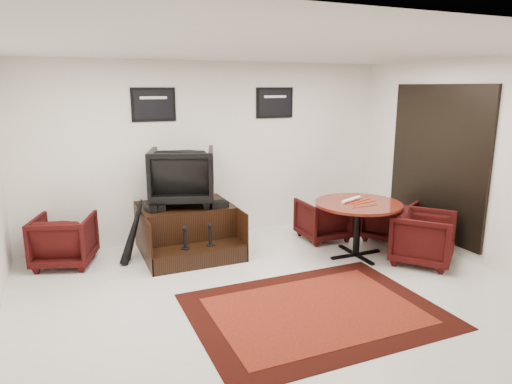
% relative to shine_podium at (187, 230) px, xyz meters
% --- Properties ---
extents(ground, '(6.00, 6.00, 0.00)m').
position_rel_shine_podium_xyz_m(ground, '(0.61, -1.91, -0.32)').
color(ground, silver).
rests_on(ground, ground).
extents(room_shell, '(6.02, 5.02, 2.81)m').
position_rel_shine_podium_xyz_m(room_shell, '(1.01, -1.79, 1.46)').
color(room_shell, white).
rests_on(room_shell, ground).
extents(area_rug, '(2.67, 2.00, 0.01)m').
position_rel_shine_podium_xyz_m(area_rug, '(0.80, -2.42, -0.31)').
color(area_rug, black).
rests_on(area_rug, ground).
extents(shine_podium, '(1.35, 1.39, 0.69)m').
position_rel_shine_podium_xyz_m(shine_podium, '(0.00, 0.00, 0.00)').
color(shine_podium, black).
rests_on(shine_podium, ground).
extents(shine_chair, '(1.14, 1.10, 0.94)m').
position_rel_shine_podium_xyz_m(shine_chair, '(-0.00, 0.14, 0.85)').
color(shine_chair, black).
rests_on(shine_chair, shine_podium).
extents(shoes_pair, '(0.26, 0.32, 0.11)m').
position_rel_shine_podium_xyz_m(shoes_pair, '(-0.47, -0.09, 0.43)').
color(shoes_pair, black).
rests_on(shoes_pair, shine_podium).
extents(polish_kit, '(0.26, 0.18, 0.09)m').
position_rel_shine_podium_xyz_m(polish_kit, '(0.42, -0.26, 0.42)').
color(polish_kit, black).
rests_on(polish_kit, shine_podium).
extents(umbrella_black, '(0.35, 0.13, 0.95)m').
position_rel_shine_podium_xyz_m(umbrella_black, '(-0.82, -0.23, 0.15)').
color(umbrella_black, black).
rests_on(umbrella_black, ground).
extents(umbrella_hooked, '(0.31, 0.12, 0.84)m').
position_rel_shine_podium_xyz_m(umbrella_hooked, '(-0.77, -0.06, 0.10)').
color(umbrella_hooked, black).
rests_on(umbrella_hooked, ground).
extents(armchair_side, '(0.93, 0.90, 0.77)m').
position_rel_shine_podium_xyz_m(armchair_side, '(-1.69, 0.12, 0.07)').
color(armchair_side, black).
rests_on(armchair_side, ground).
extents(meeting_table, '(1.23, 1.23, 0.80)m').
position_rel_shine_podium_xyz_m(meeting_table, '(2.21, -1.18, 0.39)').
color(meeting_table, '#4C0F0A').
rests_on(meeting_table, ground).
extents(table_chair_back, '(0.72, 0.67, 0.73)m').
position_rel_shine_podium_xyz_m(table_chair_back, '(2.16, -0.33, 0.04)').
color(table_chair_back, black).
rests_on(table_chair_back, ground).
extents(table_chair_window, '(0.93, 0.94, 0.72)m').
position_rel_shine_podium_xyz_m(table_chair_window, '(3.10, -0.80, 0.04)').
color(table_chair_window, black).
rests_on(table_chair_window, ground).
extents(table_chair_corner, '(1.07, 1.06, 0.80)m').
position_rel_shine_podium_xyz_m(table_chair_corner, '(2.90, -1.77, 0.08)').
color(table_chair_corner, black).
rests_on(table_chair_corner, ground).
extents(paper_roll, '(0.41, 0.20, 0.05)m').
position_rel_shine_podium_xyz_m(paper_roll, '(2.15, -1.08, 0.51)').
color(paper_roll, white).
rests_on(paper_roll, meeting_table).
extents(table_clutter, '(0.56, 0.38, 0.01)m').
position_rel_shine_podium_xyz_m(table_clutter, '(2.24, -1.25, 0.49)').
color(table_clutter, '#EF470D').
rests_on(table_clutter, meeting_table).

